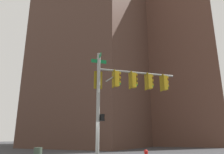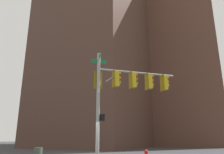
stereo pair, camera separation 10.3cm
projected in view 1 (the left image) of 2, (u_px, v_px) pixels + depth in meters
The scene contains 5 objects.
signal_pole_assembly at pixel (124, 87), 14.30m from camera, with size 4.30×4.44×6.94m.
building_brick_nearside at pixel (98, 24), 47.80m from camera, with size 21.97×18.08×51.73m, color #4C3328.
building_brick_midblock at pixel (181, 62), 55.40m from camera, with size 22.60×16.67×40.72m, color brown.
building_glass_tower at pixel (115, 25), 73.28m from camera, with size 24.60×30.03×76.44m, color #9EC6C1.
building_brick_farside at pixel (77, 65), 63.11m from camera, with size 16.61×18.47×44.35m, color brown.
Camera 1 is at (11.31, 7.19, 1.54)m, focal length 34.95 mm.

